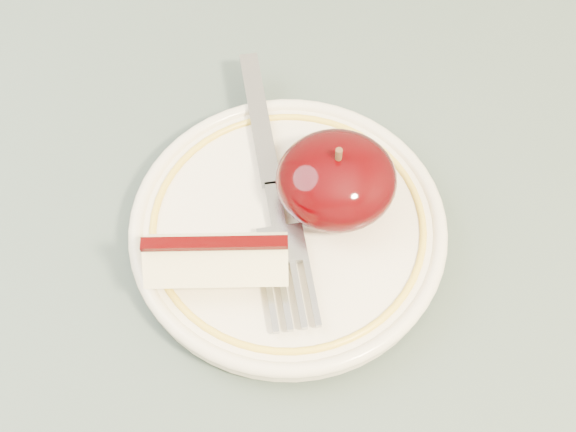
{
  "coord_description": "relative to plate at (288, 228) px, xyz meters",
  "views": [
    {
      "loc": [
        0.07,
        -0.14,
        1.18
      ],
      "look_at": [
        0.09,
        0.1,
        0.78
      ],
      "focal_mm": 50.0,
      "sensor_mm": 36.0,
      "label": 1
    }
  ],
  "objects": [
    {
      "name": "apple_half",
      "position": [
        0.03,
        0.02,
        0.03
      ],
      "size": [
        0.07,
        0.07,
        0.05
      ],
      "color": "black",
      "rests_on": "plate"
    },
    {
      "name": "apple_wedge",
      "position": [
        -0.04,
        -0.03,
        0.02
      ],
      "size": [
        0.08,
        0.04,
        0.04
      ],
      "rotation": [
        0.0,
        0.0,
        -0.03
      ],
      "color": "#FEF3BB",
      "rests_on": "plate"
    },
    {
      "name": "fork",
      "position": [
        -0.01,
        0.02,
        0.01
      ],
      "size": [
        0.04,
        0.2,
        0.0
      ],
      "rotation": [
        0.0,
        0.0,
        1.68
      ],
      "color": "#95989D",
      "rests_on": "plate"
    },
    {
      "name": "plate",
      "position": [
        0.0,
        0.0,
        0.0
      ],
      "size": [
        0.19,
        0.19,
        0.02
      ],
      "color": "beige",
      "rests_on": "table"
    }
  ]
}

